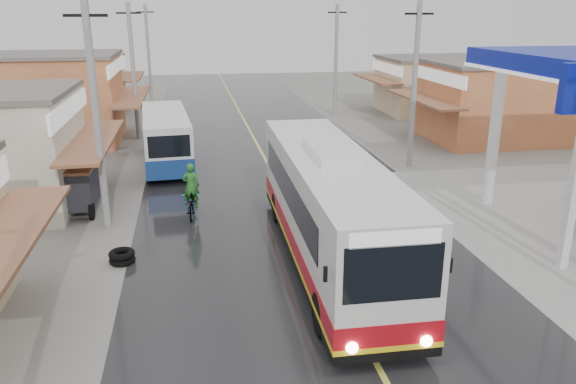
# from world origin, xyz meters

# --- Properties ---
(ground) EXTENTS (120.00, 120.00, 0.00)m
(ground) POSITION_xyz_m (0.00, 0.00, 0.00)
(ground) COLOR slate
(ground) RESTS_ON ground
(road) EXTENTS (12.00, 90.00, 0.02)m
(road) POSITION_xyz_m (0.00, 15.00, 0.01)
(road) COLOR black
(road) RESTS_ON ground
(centre_line) EXTENTS (0.15, 90.00, 0.01)m
(centre_line) POSITION_xyz_m (0.00, 15.00, 0.02)
(centre_line) COLOR #D8CC4C
(centre_line) RESTS_ON road
(shopfronts_left) EXTENTS (11.00, 44.00, 5.20)m
(shopfronts_left) POSITION_xyz_m (-13.00, 18.00, 0.00)
(shopfronts_left) COLOR tan
(shopfronts_left) RESTS_ON ground
(utility_poles_left) EXTENTS (1.60, 50.00, 8.00)m
(utility_poles_left) POSITION_xyz_m (-7.00, 16.00, 0.00)
(utility_poles_left) COLOR gray
(utility_poles_left) RESTS_ON ground
(utility_poles_right) EXTENTS (1.60, 36.00, 8.00)m
(utility_poles_right) POSITION_xyz_m (7.00, 15.00, 0.00)
(utility_poles_right) COLOR gray
(utility_poles_right) RESTS_ON ground
(coach_bus) EXTENTS (2.86, 11.92, 3.70)m
(coach_bus) POSITION_xyz_m (0.24, 4.80, 1.79)
(coach_bus) COLOR silver
(coach_bus) RESTS_ON road
(second_bus) EXTENTS (2.73, 8.15, 2.66)m
(second_bus) POSITION_xyz_m (-5.07, 17.42, 1.44)
(second_bus) COLOR silver
(second_bus) RESTS_ON road
(cyclist) EXTENTS (0.79, 2.02, 2.15)m
(cyclist) POSITION_xyz_m (-3.93, 9.59, 0.71)
(cyclist) COLOR black
(cyclist) RESTS_ON ground
(tricycle_near) EXTENTS (1.66, 2.49, 1.87)m
(tricycle_near) POSITION_xyz_m (-8.33, 10.86, 1.07)
(tricycle_near) COLOR #26262D
(tricycle_near) RESTS_ON ground
(tyre_stack) EXTENTS (0.81, 0.81, 0.42)m
(tyre_stack) POSITION_xyz_m (-6.16, 5.72, 0.21)
(tyre_stack) COLOR black
(tyre_stack) RESTS_ON ground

